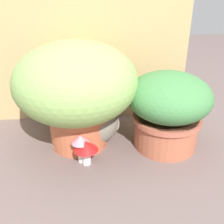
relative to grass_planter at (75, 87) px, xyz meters
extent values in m
plane|color=#675653|center=(0.07, -0.15, -0.30)|extent=(6.00, 6.00, 0.00)
cube|color=tan|center=(0.03, 0.30, 0.19)|extent=(1.18, 0.03, 0.98)
cylinder|color=#BA5E3C|center=(0.00, 0.00, -0.22)|extent=(0.28, 0.28, 0.17)
cylinder|color=#C1613D|center=(0.00, 0.00, -0.14)|extent=(0.30, 0.30, 0.02)
ellipsoid|color=#86AD59|center=(0.00, 0.00, 0.03)|extent=(0.57, 0.57, 0.37)
cylinder|color=#AA5A40|center=(0.43, -0.05, -0.22)|extent=(0.31, 0.31, 0.16)
cylinder|color=#AF5943|center=(0.43, -0.05, -0.15)|extent=(0.33, 0.33, 0.02)
ellipsoid|color=#417D43|center=(0.43, -0.05, -0.04)|extent=(0.40, 0.40, 0.22)
ellipsoid|color=slate|center=(0.08, -0.02, -0.19)|extent=(0.30, 0.25, 0.22)
ellipsoid|color=#A6A58F|center=(0.17, 0.02, -0.21)|extent=(0.10, 0.12, 0.11)
sphere|color=slate|center=(0.18, 0.02, -0.08)|extent=(0.14, 0.14, 0.11)
cone|color=slate|center=(0.17, 0.05, -0.02)|extent=(0.05, 0.05, 0.04)
cone|color=slate|center=(0.19, 0.00, -0.02)|extent=(0.05, 0.05, 0.04)
cylinder|color=slate|center=(-0.05, -0.02, -0.28)|extent=(0.18, 0.10, 0.07)
cylinder|color=silver|center=(0.01, -0.16, -0.25)|extent=(0.03, 0.03, 0.10)
cone|color=pink|center=(0.01, -0.16, -0.18)|extent=(0.08, 0.08, 0.04)
cylinder|color=silver|center=(0.04, -0.18, -0.27)|extent=(0.04, 0.04, 0.08)
cone|color=red|center=(0.04, -0.18, -0.21)|extent=(0.11, 0.11, 0.05)
camera|label=1|loc=(0.07, -1.15, 0.45)|focal=42.28mm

